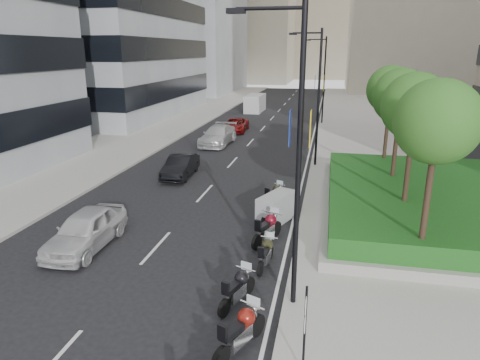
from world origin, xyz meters
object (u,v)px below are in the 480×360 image
(lamp_post_0, at_px, (294,147))
(parking_sign, at_px, (305,326))
(motorcycle_3, at_px, (266,253))
(motorcycle_2, at_px, (238,288))
(car_a, at_px, (86,230))
(motorcycle_1, at_px, (241,331))
(car_b, at_px, (181,166))
(motorcycle_5, at_px, (276,208))
(car_c, at_px, (218,135))
(motorcycle_4, at_px, (268,228))
(car_d, at_px, (235,125))
(motorcycle_6, at_px, (274,195))
(delivery_van, at_px, (255,104))
(lamp_post_1, at_px, (316,92))
(lamp_post_2, at_px, (323,76))

(lamp_post_0, relative_size, parking_sign, 3.60)
(motorcycle_3, bearing_deg, parking_sign, -155.59)
(motorcycle_2, height_order, car_a, car_a)
(motorcycle_1, xyz_separation_m, car_b, (-7.04, 15.23, 0.08))
(parking_sign, relative_size, motorcycle_5, 1.04)
(motorcycle_3, distance_m, car_c, 21.44)
(lamp_post_0, bearing_deg, parking_sign, -77.67)
(motorcycle_3, bearing_deg, motorcycle_4, 13.30)
(motorcycle_5, bearing_deg, car_b, 70.36)
(motorcycle_1, relative_size, car_c, 0.39)
(motorcycle_2, relative_size, motorcycle_5, 0.83)
(motorcycle_2, distance_m, car_a, 7.34)
(motorcycle_4, xyz_separation_m, car_a, (-7.07, -2.01, 0.16))
(lamp_post_0, relative_size, car_a, 1.99)
(car_c, distance_m, car_d, 6.15)
(parking_sign, bearing_deg, motorcycle_3, 107.73)
(motorcycle_3, distance_m, motorcycle_5, 4.28)
(motorcycle_6, xyz_separation_m, delivery_van, (-6.99, 34.03, 0.47))
(motorcycle_6, bearing_deg, parking_sign, -144.31)
(lamp_post_0, xyz_separation_m, motorcycle_6, (-1.60, 8.94, -4.53))
(car_b, bearing_deg, motorcycle_6, -33.86)
(lamp_post_1, bearing_deg, parking_sign, -88.12)
(motorcycle_1, relative_size, car_a, 0.47)
(parking_sign, xyz_separation_m, car_b, (-8.70, 15.85, -0.77))
(lamp_post_1, bearing_deg, car_a, -119.89)
(motorcycle_4, bearing_deg, lamp_post_2, 19.03)
(lamp_post_1, xyz_separation_m, delivery_van, (-8.59, 25.97, -4.06))
(car_d, bearing_deg, motorcycle_1, -80.11)
(lamp_post_1, height_order, car_b, lamp_post_1)
(lamp_post_0, xyz_separation_m, motorcycle_2, (-1.55, -0.26, -4.51))
(lamp_post_2, relative_size, car_b, 2.16)
(car_c, bearing_deg, motorcycle_2, -71.27)
(motorcycle_1, relative_size, motorcycle_4, 0.98)
(lamp_post_1, height_order, delivery_van, lamp_post_1)
(car_b, bearing_deg, motorcycle_5, -44.92)
(motorcycle_3, distance_m, motorcycle_6, 6.60)
(parking_sign, xyz_separation_m, motorcycle_4, (-1.96, 7.45, -0.85))
(lamp_post_1, distance_m, lamp_post_2, 18.00)
(lamp_post_2, bearing_deg, motorcycle_6, -93.52)
(lamp_post_1, xyz_separation_m, motorcycle_1, (-1.01, -19.37, -4.46))
(parking_sign, height_order, motorcycle_6, parking_sign)
(motorcycle_6, relative_size, car_a, 0.42)
(motorcycle_5, distance_m, car_d, 23.11)
(lamp_post_0, bearing_deg, motorcycle_1, -113.08)
(motorcycle_4, relative_size, car_c, 0.40)
(car_a, bearing_deg, lamp_post_2, 74.75)
(motorcycle_2, height_order, motorcycle_6, motorcycle_2)
(car_a, bearing_deg, motorcycle_4, 15.01)
(motorcycle_1, xyz_separation_m, motorcycle_6, (-0.59, 11.32, -0.07))
(motorcycle_2, height_order, car_d, car_d)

